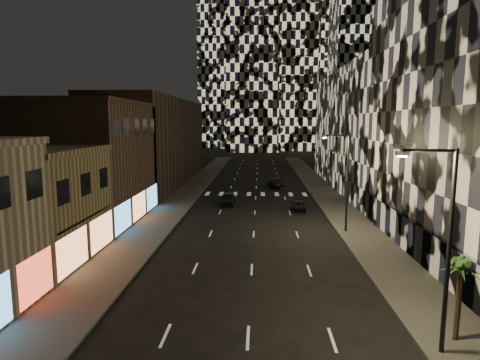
# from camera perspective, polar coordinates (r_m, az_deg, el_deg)

# --- Properties ---
(sidewalk_left) EXTENTS (4.00, 120.00, 0.15)m
(sidewalk_left) POSITION_cam_1_polar(r_m,az_deg,el_deg) (58.74, -7.53, -1.83)
(sidewalk_left) COLOR #47443F
(sidewalk_left) RESTS_ON ground
(sidewalk_right) EXTENTS (4.00, 120.00, 0.15)m
(sidewalk_right) POSITION_cam_1_polar(r_m,az_deg,el_deg) (58.57, 12.11, -1.98)
(sidewalk_right) COLOR #47443F
(sidewalk_right) RESTS_ON ground
(curb_left) EXTENTS (0.20, 120.00, 0.15)m
(curb_left) POSITION_cam_1_polar(r_m,az_deg,el_deg) (58.40, -5.51, -1.86)
(curb_left) COLOR #4C4C47
(curb_left) RESTS_ON ground
(curb_right) EXTENTS (0.20, 120.00, 0.15)m
(curb_right) POSITION_cam_1_polar(r_m,az_deg,el_deg) (58.26, 10.07, -1.97)
(curb_right) COLOR #4C4C47
(curb_right) RESTS_ON ground
(retail_tan) EXTENTS (10.00, 10.00, 8.00)m
(retail_tan) POSITION_cam_1_polar(r_m,az_deg,el_deg) (33.51, -28.79, -3.52)
(retail_tan) COLOR olive
(retail_tan) RESTS_ON ground
(retail_brown) EXTENTS (10.00, 15.00, 12.00)m
(retail_brown) POSITION_cam_1_polar(r_m,az_deg,el_deg) (44.22, -20.53, 2.20)
(retail_brown) COLOR #493429
(retail_brown) RESTS_ON ground
(retail_filler_left) EXTENTS (10.00, 40.00, 14.00)m
(retail_filler_left) POSITION_cam_1_polar(r_m,az_deg,el_deg) (69.22, -11.89, 5.34)
(retail_filler_left) COLOR #493429
(retail_filler_left) RESTS_ON ground
(midrise_base) EXTENTS (0.60, 25.00, 3.00)m
(midrise_base) POSITION_cam_1_polar(r_m,az_deg,el_deg) (34.65, 22.80, -7.02)
(midrise_base) COLOR #383838
(midrise_base) RESTS_ON ground
(midrise_filler_right) EXTENTS (16.00, 40.00, 18.00)m
(midrise_filler_right) POSITION_cam_1_polar(r_m,az_deg,el_deg) (66.82, 19.92, 6.65)
(midrise_filler_right) COLOR #232326
(midrise_filler_right) RESTS_ON ground
(tower_right_mid) EXTENTS (20.00, 20.00, 100.00)m
(tower_right_mid) POSITION_cam_1_polar(r_m,az_deg,el_deg) (151.36, 17.30, 23.05)
(tower_right_mid) COLOR black
(tower_right_mid) RESTS_ON ground
(tower_left_back) EXTENTS (24.00, 24.00, 120.00)m
(tower_left_back) POSITION_cam_1_polar(r_m,az_deg,el_deg) (179.41, -1.43, 24.27)
(tower_left_back) COLOR black
(tower_left_back) RESTS_ON ground
(tower_center_low) EXTENTS (18.00, 18.00, 95.00)m
(tower_center_low) POSITION_cam_1_polar(r_m,az_deg,el_deg) (151.58, 1.92, 22.40)
(tower_center_low) COLOR black
(tower_center_low) RESTS_ON ground
(streetlight_near) EXTENTS (2.55, 0.25, 9.00)m
(streetlight_near) POSITION_cam_1_polar(r_m,az_deg,el_deg) (19.26, 27.03, -7.31)
(streetlight_near) COLOR black
(streetlight_near) RESTS_ON sidewalk_right
(streetlight_far) EXTENTS (2.55, 0.25, 9.00)m
(streetlight_far) POSITION_cam_1_polar(r_m,az_deg,el_deg) (38.04, 14.71, 0.58)
(streetlight_far) COLOR black
(streetlight_far) RESTS_ON sidewalk_right
(car_dark_midlane) EXTENTS (1.87, 4.40, 1.48)m
(car_dark_midlane) POSITION_cam_1_polar(r_m,az_deg,el_deg) (50.32, -1.80, -2.67)
(car_dark_midlane) COLOR black
(car_dark_midlane) RESTS_ON ground
(car_dark_oncoming) EXTENTS (2.43, 5.20, 1.47)m
(car_dark_oncoming) POSITION_cam_1_polar(r_m,az_deg,el_deg) (64.44, 5.11, -0.32)
(car_dark_oncoming) COLOR black
(car_dark_oncoming) RESTS_ON ground
(car_dark_rightlane) EXTENTS (2.22, 4.04, 1.07)m
(car_dark_rightlane) POSITION_cam_1_polar(r_m,az_deg,el_deg) (47.39, 8.32, -3.69)
(car_dark_rightlane) COLOR black
(car_dark_rightlane) RESTS_ON ground
(palm_tree) EXTENTS (1.97, 2.01, 3.93)m
(palm_tree) POSITION_cam_1_polar(r_m,az_deg,el_deg) (21.31, 28.89, -11.51)
(palm_tree) COLOR #47331E
(palm_tree) RESTS_ON sidewalk_right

